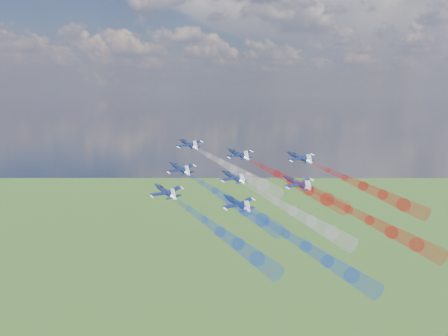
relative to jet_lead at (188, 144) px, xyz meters
The scene contains 16 objects.
jet_lead is the anchor object (origin of this frame).
trail_lead 24.15m from the jet_lead, 18.11° to the right, with size 3.85×38.11×3.85m, color white, non-canonical shape.
jet_inner_left 17.13m from the jet_lead, 60.04° to the right, with size 9.23×11.54×3.08m, color black, non-canonical shape.
trail_inner_left 38.78m from the jet_lead, 35.02° to the right, with size 3.85×38.11×3.85m, color blue, non-canonical shape.
jet_inner_right 17.33m from the jet_lead, 12.52° to the left, with size 9.23×11.54×3.08m, color black, non-canonical shape.
trail_inner_right 40.07m from the jet_lead, ahead, with size 3.85×38.11×3.85m, color red, non-canonical shape.
jet_outer_left 35.18m from the jet_lead, 61.28° to the right, with size 9.23×11.54×3.08m, color black, non-canonical shape.
trail_outer_left 55.54m from the jet_lead, 43.82° to the right, with size 3.85×38.11×3.85m, color blue, non-canonical shape.
jet_center_third 26.42m from the jet_lead, 21.57° to the right, with size 9.23×11.54×3.08m, color black, non-canonical shape.
trail_center_third 50.54m from the jet_lead, 19.91° to the right, with size 3.85×38.11×3.85m, color white, non-canonical shape.
jet_outer_right 35.84m from the jet_lead, 18.70° to the left, with size 9.23×11.54×3.08m, color black, non-canonical shape.
trail_outer_right 56.99m from the jet_lead, ahead, with size 3.85×38.11×3.85m, color red, non-canonical shape.
jet_rear_left 41.87m from the jet_lead, 33.72° to the right, with size 9.23×11.54×3.08m, color black, non-canonical shape.
trail_rear_left 65.47m from the jet_lead, 27.98° to the right, with size 3.85×38.11×3.85m, color blue, non-canonical shape.
jet_rear_right 42.29m from the jet_lead, ahead, with size 9.23×11.54×3.08m, color black, non-canonical shape.
trail_rear_right 66.14m from the jet_lead, 10.73° to the right, with size 3.85×38.11×3.85m, color red, non-canonical shape.
Camera 1 is at (60.04, -96.45, 166.00)m, focal length 40.30 mm.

